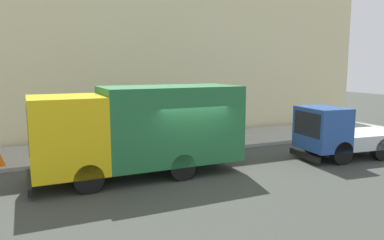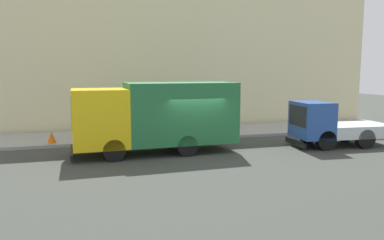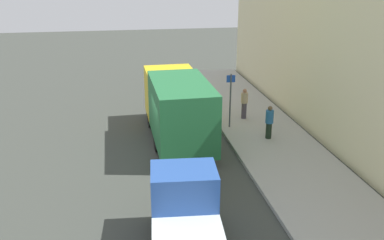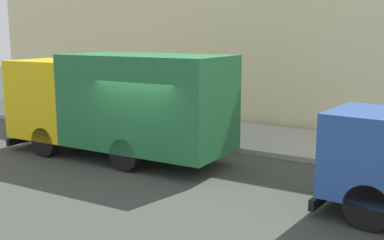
% 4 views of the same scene
% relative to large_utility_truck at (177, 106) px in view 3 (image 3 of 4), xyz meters
% --- Properties ---
extents(ground, '(80.00, 80.00, 0.00)m').
position_rel_large_utility_truck_xyz_m(ground, '(-0.66, -1.57, -1.75)').
color(ground, '#3A3E38').
extents(sidewalk, '(4.08, 30.00, 0.16)m').
position_rel_large_utility_truck_xyz_m(sidewalk, '(4.38, -1.57, -1.67)').
color(sidewalk, '#A1A098').
rests_on(sidewalk, ground).
extents(building_facade, '(0.50, 30.00, 9.87)m').
position_rel_large_utility_truck_xyz_m(building_facade, '(6.92, -1.57, 3.18)').
color(building_facade, beige).
rests_on(building_facade, ground).
extents(large_utility_truck, '(2.61, 7.32, 3.17)m').
position_rel_large_utility_truck_xyz_m(large_utility_truck, '(0.00, 0.00, 0.00)').
color(large_utility_truck, yellow).
rests_on(large_utility_truck, ground).
extents(small_flatbed_truck, '(2.36, 4.98, 2.21)m').
position_rel_large_utility_truck_xyz_m(small_flatbed_truck, '(-0.91, -8.46, -0.72)').
color(small_flatbed_truck, '#264D9B').
rests_on(small_flatbed_truck, ground).
extents(pedestrian_walking, '(0.53, 0.53, 1.62)m').
position_rel_large_utility_truck_xyz_m(pedestrian_walking, '(4.28, -0.91, -0.74)').
color(pedestrian_walking, black).
rests_on(pedestrian_walking, sidewalk).
extents(pedestrian_standing, '(0.48, 0.48, 1.66)m').
position_rel_large_utility_truck_xyz_m(pedestrian_standing, '(3.92, 2.01, -0.72)').
color(pedestrian_standing, '#48404E').
rests_on(pedestrian_standing, sidewalk).
extents(traffic_cone_orange, '(0.43, 0.43, 0.61)m').
position_rel_large_utility_truck_xyz_m(traffic_cone_orange, '(2.84, 4.72, -1.28)').
color(traffic_cone_orange, orange).
rests_on(traffic_cone_orange, sidewalk).
extents(street_sign_post, '(0.44, 0.08, 2.79)m').
position_rel_large_utility_truck_xyz_m(street_sign_post, '(2.82, 0.87, 0.05)').
color(street_sign_post, '#4C5156').
rests_on(street_sign_post, sidewalk).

